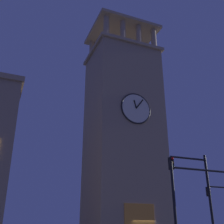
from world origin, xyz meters
TOP-DOWN VIEW (x-y plane):
  - clocktower at (0.48, -2.54)m, footprint 8.47×7.34m
  - traffic_signal_mid at (3.06, 12.76)m, footprint 4.51×0.41m
  - traffic_signal_far at (2.29, 12.00)m, footprint 2.79×0.41m

SIDE VIEW (x-z plane):
  - traffic_signal_mid at x=3.06m, z-range 1.02..6.38m
  - traffic_signal_far at x=2.29m, z-range 0.97..7.16m
  - clocktower at x=0.48m, z-range -2.90..26.80m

